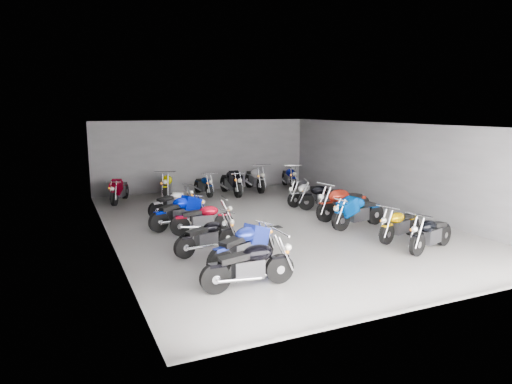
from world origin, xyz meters
TOP-DOWN VIEW (x-y plane):
  - ground at (0.00, 0.00)m, footprint 14.00×14.00m
  - wall_back at (0.00, 7.00)m, footprint 10.00×0.10m
  - wall_left at (-5.00, 0.00)m, footprint 0.10×14.00m
  - wall_right at (5.00, 0.00)m, footprint 0.10×14.00m
  - ceiling at (0.00, 0.00)m, footprint 10.00×14.00m
  - drain_grate at (0.00, -0.50)m, footprint 0.32×0.32m
  - motorcycle_left_a at (-2.74, -4.74)m, footprint 2.09×0.41m
  - motorcycle_left_b at (-2.37, -3.52)m, footprint 2.01×0.96m
  - motorcycle_left_c at (-2.82, -2.12)m, footprint 1.84×0.65m
  - motorcycle_left_d at (-2.35, -0.29)m, footprint 1.94×0.44m
  - motorcycle_left_e at (-2.82, 0.68)m, footprint 2.03×0.87m
  - motorcycle_left_f at (-2.60, 2.44)m, footprint 1.83×0.75m
  - motorcycle_right_a at (2.64, -4.32)m, footprint 1.92×0.71m
  - motorcycle_right_b at (2.57, -3.20)m, footprint 1.87×0.71m
  - motorcycle_right_c at (2.31, -1.58)m, footprint 2.15×0.54m
  - motorcycle_right_d at (2.55, -0.44)m, footprint 2.33×0.58m
  - motorcycle_right_e at (2.76, 1.07)m, footprint 1.98×0.83m
  - motorcycle_right_f at (2.58, 2.00)m, footprint 1.94×0.55m
  - motorcycle_back_a at (-4.01, 5.57)m, footprint 0.97×1.97m
  - motorcycle_back_b at (-2.04, 5.68)m, footprint 0.86×2.17m
  - motorcycle_back_c at (-0.47, 5.66)m, footprint 0.41×1.89m
  - motorcycle_back_d at (0.67, 5.29)m, footprint 0.45×2.30m
  - motorcycle_back_e at (2.04, 5.83)m, footprint 0.50×2.34m
  - motorcycle_back_f at (3.82, 5.85)m, footprint 0.65×2.12m

SIDE VIEW (x-z plane):
  - ground at x=0.00m, z-range 0.00..0.00m
  - drain_grate at x=0.00m, z-range 0.00..0.01m
  - motorcycle_left_c at x=-2.82m, z-range 0.04..0.86m
  - motorcycle_back_c at x=-0.47m, z-range 0.04..0.87m
  - motorcycle_left_f at x=-2.60m, z-range 0.04..0.87m
  - motorcycle_right_b at x=2.57m, z-range 0.04..0.89m
  - motorcycle_left_d at x=-2.35m, z-range 0.04..0.89m
  - motorcycle_right_f at x=2.58m, z-range 0.04..0.90m
  - motorcycle_right_a at x=2.64m, z-range 0.04..0.91m
  - motorcycle_right_e at x=2.76m, z-range 0.04..0.95m
  - motorcycle_left_a at x=-2.74m, z-range 0.04..0.96m
  - motorcycle_back_a at x=-4.01m, z-range 0.04..0.96m
  - motorcycle_left_e at x=-2.82m, z-range 0.04..0.97m
  - motorcycle_left_b at x=-2.37m, z-range 0.04..0.98m
  - motorcycle_back_f at x=3.82m, z-range 0.04..0.99m
  - motorcycle_right_c at x=2.31m, z-range 0.04..0.99m
  - motorcycle_back_b at x=-2.04m, z-range 0.05..1.03m
  - motorcycle_back_d at x=0.67m, z-range 0.05..1.06m
  - motorcycle_right_d at x=2.55m, z-range 0.05..1.08m
  - motorcycle_back_e at x=2.04m, z-range 0.05..1.08m
  - wall_back at x=0.00m, z-range 0.00..3.20m
  - wall_left at x=-5.00m, z-range 0.00..3.20m
  - wall_right at x=5.00m, z-range 0.00..3.20m
  - ceiling at x=0.00m, z-range 3.20..3.24m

